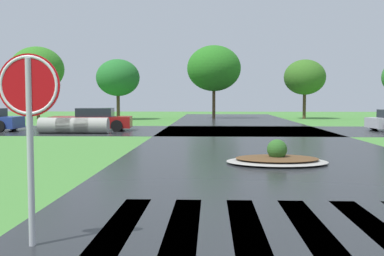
# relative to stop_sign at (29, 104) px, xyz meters

# --- Properties ---
(asphalt_roadway) EXTENTS (9.25, 80.00, 0.01)m
(asphalt_roadway) POSITION_rel_stop_sign_xyz_m (4.06, 7.43, -1.74)
(asphalt_roadway) COLOR #232628
(asphalt_roadway) RESTS_ON ground
(asphalt_cross_road) EXTENTS (90.00, 8.32, 0.01)m
(asphalt_cross_road) POSITION_rel_stop_sign_xyz_m (4.06, 20.42, -1.74)
(asphalt_cross_road) COLOR #232628
(asphalt_cross_road) RESTS_ON ground
(crosswalk_stripes) EXTENTS (6.75, 3.23, 0.01)m
(crosswalk_stripes) POSITION_rel_stop_sign_xyz_m (4.06, 1.04, -1.74)
(crosswalk_stripes) COLOR white
(crosswalk_stripes) RESTS_ON ground
(stop_sign) EXTENTS (0.76, 0.08, 2.36)m
(stop_sign) POSITION_rel_stop_sign_xyz_m (0.00, 0.00, 0.00)
(stop_sign) COLOR #B2B5BA
(stop_sign) RESTS_ON ground
(median_island) EXTENTS (2.82, 2.03, 0.68)m
(median_island) POSITION_rel_stop_sign_xyz_m (4.04, 7.33, -1.61)
(median_island) COLOR #9E9B93
(median_island) RESTS_ON ground
(car_dark_suv) EXTENTS (4.59, 2.31, 1.27)m
(car_dark_suv) POSITION_rel_stop_sign_xyz_m (-4.48, 20.12, -1.15)
(car_dark_suv) COLOR maroon
(car_dark_suv) RESTS_ON ground
(drainage_pipe_stack) EXTENTS (3.59, 0.87, 0.82)m
(drainage_pipe_stack) POSITION_rel_stop_sign_xyz_m (-4.90, 18.03, -1.33)
(drainage_pipe_stack) COLOR #9E9B93
(drainage_pipe_stack) RESTS_ON ground
(background_treeline) EXTENTS (35.54, 6.65, 6.53)m
(background_treeline) POSITION_rel_stop_sign_xyz_m (0.58, 34.85, 2.33)
(background_treeline) COLOR #4C3823
(background_treeline) RESTS_ON ground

